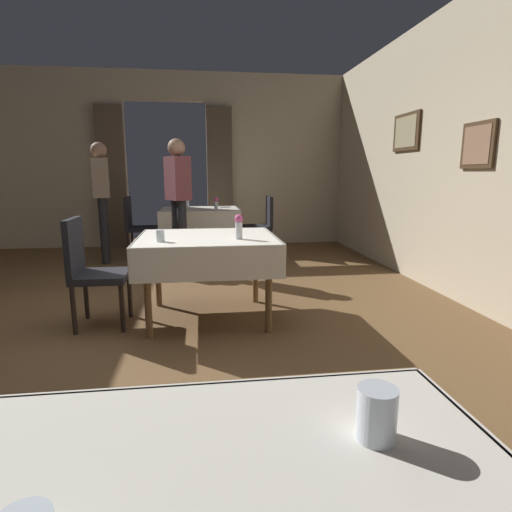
{
  "coord_description": "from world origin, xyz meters",
  "views": [
    {
      "loc": [
        0.56,
        -3.45,
        1.3
      ],
      "look_at": [
        1.09,
        0.52,
        0.49
      ],
      "focal_mm": 29.12,
      "sensor_mm": 36.0,
      "label": 1
    }
  ],
  "objects_px": {
    "flower_vase_far": "(216,203)",
    "person_diner_standing_aside": "(178,194)",
    "glass_far_b": "(179,207)",
    "glass_far_c": "(187,204)",
    "plate_far_d": "(224,207)",
    "dining_table_mid": "(207,247)",
    "person_waiter_by_doorway": "(102,192)",
    "dining_table_far": "(200,215)",
    "glass_near_b": "(377,414)",
    "chair_mid_left": "(90,267)",
    "glass_mid_b": "(160,236)",
    "flower_vase_mid": "(239,226)",
    "chair_far_left": "(136,224)",
    "chair_far_right": "(262,222)"
  },
  "relations": [
    {
      "from": "dining_table_mid",
      "to": "glass_near_b",
      "type": "distance_m",
      "value": 2.91
    },
    {
      "from": "glass_near_b",
      "to": "glass_far_b",
      "type": "bearing_deg",
      "value": 96.8
    },
    {
      "from": "chair_far_left",
      "to": "person_diner_standing_aside",
      "type": "bearing_deg",
      "value": -58.19
    },
    {
      "from": "dining_table_mid",
      "to": "flower_vase_mid",
      "type": "relative_size",
      "value": 5.78
    },
    {
      "from": "flower_vase_mid",
      "to": "glass_mid_b",
      "type": "xyz_separation_m",
      "value": [
        -0.64,
        -0.05,
        -0.07
      ]
    },
    {
      "from": "glass_near_b",
      "to": "flower_vase_far",
      "type": "bearing_deg",
      "value": 91.18
    },
    {
      "from": "flower_vase_far",
      "to": "person_diner_standing_aside",
      "type": "height_order",
      "value": "person_diner_standing_aside"
    },
    {
      "from": "chair_mid_left",
      "to": "flower_vase_far",
      "type": "height_order",
      "value": "flower_vase_far"
    },
    {
      "from": "chair_mid_left",
      "to": "plate_far_d",
      "type": "height_order",
      "value": "chair_mid_left"
    },
    {
      "from": "glass_far_c",
      "to": "person_waiter_by_doorway",
      "type": "distance_m",
      "value": 1.35
    },
    {
      "from": "person_waiter_by_doorway",
      "to": "glass_mid_b",
      "type": "bearing_deg",
      "value": -69.45
    },
    {
      "from": "dining_table_mid",
      "to": "chair_far_right",
      "type": "xyz_separation_m",
      "value": [
        0.92,
        2.95,
        -0.14
      ]
    },
    {
      "from": "chair_far_right",
      "to": "glass_near_b",
      "type": "relative_size",
      "value": 8.2
    },
    {
      "from": "flower_vase_mid",
      "to": "chair_far_left",
      "type": "bearing_deg",
      "value": 112.23
    },
    {
      "from": "chair_far_right",
      "to": "flower_vase_far",
      "type": "relative_size",
      "value": 4.94
    },
    {
      "from": "flower_vase_far",
      "to": "glass_far_b",
      "type": "height_order",
      "value": "flower_vase_far"
    },
    {
      "from": "dining_table_mid",
      "to": "glass_far_c",
      "type": "bearing_deg",
      "value": 94.84
    },
    {
      "from": "glass_far_b",
      "to": "person_waiter_by_doorway",
      "type": "relative_size",
      "value": 0.06
    },
    {
      "from": "chair_mid_left",
      "to": "chair_far_right",
      "type": "relative_size",
      "value": 1.0
    },
    {
      "from": "chair_mid_left",
      "to": "chair_far_right",
      "type": "distance_m",
      "value": 3.57
    },
    {
      "from": "person_diner_standing_aside",
      "to": "dining_table_mid",
      "type": "bearing_deg",
      "value": -79.84
    },
    {
      "from": "flower_vase_mid",
      "to": "dining_table_far",
      "type": "bearing_deg",
      "value": 95.98
    },
    {
      "from": "chair_far_left",
      "to": "flower_vase_far",
      "type": "relative_size",
      "value": 4.94
    },
    {
      "from": "flower_vase_mid",
      "to": "person_waiter_by_doorway",
      "type": "bearing_deg",
      "value": 121.44
    },
    {
      "from": "dining_table_mid",
      "to": "flower_vase_mid",
      "type": "distance_m",
      "value": 0.39
    },
    {
      "from": "chair_mid_left",
      "to": "plate_far_d",
      "type": "distance_m",
      "value": 3.44
    },
    {
      "from": "flower_vase_mid",
      "to": "glass_mid_b",
      "type": "distance_m",
      "value": 0.64
    },
    {
      "from": "flower_vase_far",
      "to": "glass_far_c",
      "type": "bearing_deg",
      "value": 129.31
    },
    {
      "from": "dining_table_mid",
      "to": "glass_far_c",
      "type": "distance_m",
      "value": 3.24
    },
    {
      "from": "glass_near_b",
      "to": "glass_far_b",
      "type": "height_order",
      "value": "glass_near_b"
    },
    {
      "from": "chair_far_right",
      "to": "flower_vase_mid",
      "type": "height_order",
      "value": "flower_vase_mid"
    },
    {
      "from": "chair_far_left",
      "to": "person_waiter_by_doorway",
      "type": "height_order",
      "value": "person_waiter_by_doorway"
    },
    {
      "from": "chair_mid_left",
      "to": "glass_near_b",
      "type": "relative_size",
      "value": 8.2
    },
    {
      "from": "chair_mid_left",
      "to": "plate_far_d",
      "type": "xyz_separation_m",
      "value": [
        1.31,
        3.17,
        0.24
      ]
    },
    {
      "from": "glass_near_b",
      "to": "person_diner_standing_aside",
      "type": "distance_m",
      "value": 4.79
    },
    {
      "from": "glass_near_b",
      "to": "flower_vase_mid",
      "type": "height_order",
      "value": "flower_vase_mid"
    },
    {
      "from": "flower_vase_mid",
      "to": "person_waiter_by_doorway",
      "type": "xyz_separation_m",
      "value": [
        -1.71,
        2.79,
        0.16
      ]
    },
    {
      "from": "glass_far_c",
      "to": "person_waiter_by_doorway",
      "type": "xyz_separation_m",
      "value": [
        -1.17,
        -0.63,
        0.22
      ]
    },
    {
      "from": "chair_far_left",
      "to": "glass_far_b",
      "type": "bearing_deg",
      "value": -29.75
    },
    {
      "from": "glass_far_c",
      "to": "plate_far_d",
      "type": "height_order",
      "value": "glass_far_c"
    },
    {
      "from": "flower_vase_mid",
      "to": "plate_far_d",
      "type": "distance_m",
      "value": 3.3
    },
    {
      "from": "chair_far_left",
      "to": "flower_vase_far",
      "type": "distance_m",
      "value": 1.33
    },
    {
      "from": "chair_mid_left",
      "to": "glass_far_b",
      "type": "xyz_separation_m",
      "value": [
        0.62,
        2.69,
        0.29
      ]
    },
    {
      "from": "chair_far_left",
      "to": "person_diner_standing_aside",
      "type": "xyz_separation_m",
      "value": [
        0.72,
        -1.16,
        0.51
      ]
    },
    {
      "from": "chair_far_left",
      "to": "chair_far_right",
      "type": "distance_m",
      "value": 1.98
    },
    {
      "from": "chair_mid_left",
      "to": "flower_vase_far",
      "type": "bearing_deg",
      "value": 66.89
    },
    {
      "from": "chair_mid_left",
      "to": "glass_mid_b",
      "type": "relative_size",
      "value": 10.02
    },
    {
      "from": "chair_mid_left",
      "to": "person_waiter_by_doorway",
      "type": "xyz_separation_m",
      "value": [
        -0.46,
        2.66,
        0.51
      ]
    },
    {
      "from": "dining_table_far",
      "to": "glass_near_b",
      "type": "xyz_separation_m",
      "value": [
        0.36,
        -5.79,
        0.16
      ]
    },
    {
      "from": "dining_table_far",
      "to": "chair_far_left",
      "type": "distance_m",
      "value": 1.0
    }
  ]
}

